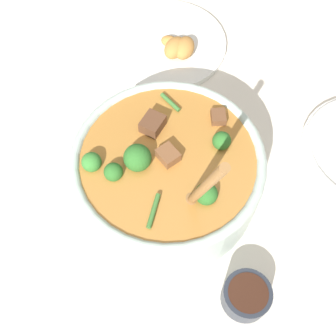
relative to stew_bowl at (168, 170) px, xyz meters
The scene contains 4 objects.
ground_plane 0.06m from the stew_bowl, 139.02° to the left, with size 4.00×4.00×0.00m, color silver.
stew_bowl is the anchor object (origin of this frame).
condiment_bowl 0.22m from the stew_bowl, 22.47° to the left, with size 0.07×0.07×0.04m.
food_plate 0.33m from the stew_bowl, behind, with size 0.26×0.26×0.05m.
Camera 1 is at (0.32, -0.05, 0.64)m, focal length 45.00 mm.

